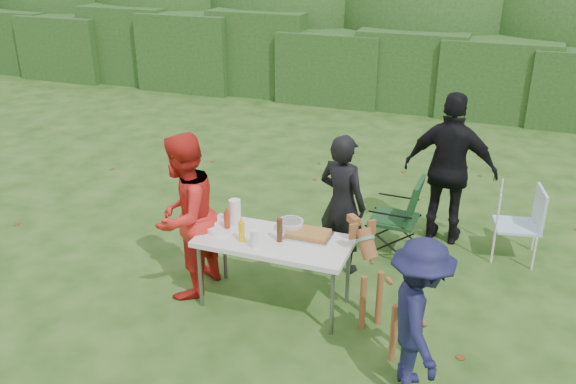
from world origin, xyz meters
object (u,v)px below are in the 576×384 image
(dog, at_px, (388,295))
(lawn_chair, at_px, (517,223))
(person_black_puffy, at_px, (450,170))
(child, at_px, (418,318))
(mustard_bottle, at_px, (242,232))
(ketchup_bottle, at_px, (227,222))
(beer_bottle, at_px, (280,230))
(person_cook, at_px, (342,204))
(camping_chair, at_px, (394,215))
(paper_towel_roll, at_px, (235,212))
(person_red_jacket, at_px, (184,216))
(folding_table, at_px, (274,244))

(dog, xyz_separation_m, lawn_chair, (1.06, 2.07, -0.06))
(person_black_puffy, height_order, child, person_black_puffy)
(lawn_chair, bearing_deg, person_black_puffy, -21.60)
(child, xyz_separation_m, mustard_bottle, (-1.79, 0.60, 0.16))
(ketchup_bottle, height_order, beer_bottle, beer_bottle)
(person_cook, bearing_deg, camping_chair, -110.71)
(camping_chair, xyz_separation_m, beer_bottle, (-0.83, -1.53, 0.39))
(dog, xyz_separation_m, paper_towel_roll, (-1.67, 0.40, 0.38))
(beer_bottle, relative_size, paper_towel_roll, 0.92)
(dog, height_order, mustard_bottle, dog)
(dog, relative_size, beer_bottle, 4.30)
(person_cook, height_order, child, person_cook)
(dog, distance_m, camping_chair, 1.75)
(person_red_jacket, distance_m, child, 2.55)
(child, bearing_deg, beer_bottle, 43.02)
(person_cook, bearing_deg, person_black_puffy, -114.49)
(person_cook, xyz_separation_m, mustard_bottle, (-0.70, -1.08, 0.06))
(child, height_order, ketchup_bottle, child)
(person_black_puffy, distance_m, beer_bottle, 2.44)
(mustard_bottle, distance_m, ketchup_bottle, 0.24)
(folding_table, xyz_separation_m, lawn_chair, (2.23, 1.86, -0.25))
(person_cook, height_order, lawn_chair, person_cook)
(dog, bearing_deg, ketchup_bottle, 39.06)
(beer_bottle, distance_m, paper_towel_roll, 0.60)
(person_cook, distance_m, ketchup_bottle, 1.32)
(dog, bearing_deg, mustard_bottle, 42.58)
(person_cook, xyz_separation_m, beer_bottle, (-0.35, -0.96, 0.08))
(ketchup_bottle, bearing_deg, child, -19.56)
(folding_table, relative_size, person_red_jacket, 0.87)
(person_cook, height_order, person_red_jacket, person_red_jacket)
(person_red_jacket, height_order, mustard_bottle, person_red_jacket)
(ketchup_bottle, bearing_deg, mustard_bottle, -28.57)
(folding_table, distance_m, mustard_bottle, 0.35)
(folding_table, relative_size, person_black_puffy, 0.82)
(person_black_puffy, relative_size, ketchup_bottle, 8.33)
(beer_bottle, bearing_deg, paper_towel_roll, 159.93)
(person_red_jacket, height_order, lawn_chair, person_red_jacket)
(folding_table, xyz_separation_m, ketchup_bottle, (-0.49, -0.03, 0.16))
(person_red_jacket, distance_m, person_black_puffy, 3.14)
(person_black_puffy, bearing_deg, child, 95.94)
(lawn_chair, bearing_deg, folding_table, 28.67)
(ketchup_bottle, bearing_deg, person_cook, 46.79)
(camping_chair, relative_size, ketchup_bottle, 4.26)
(folding_table, height_order, person_black_puffy, person_black_puffy)
(child, bearing_deg, lawn_chair, -36.22)
(person_cook, bearing_deg, person_red_jacket, 55.11)
(camping_chair, xyz_separation_m, paper_towel_roll, (-1.39, -1.33, 0.40))
(ketchup_bottle, height_order, paper_towel_roll, paper_towel_roll)
(person_black_puffy, relative_size, camping_chair, 1.96)
(person_cook, relative_size, paper_towel_roll, 6.00)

